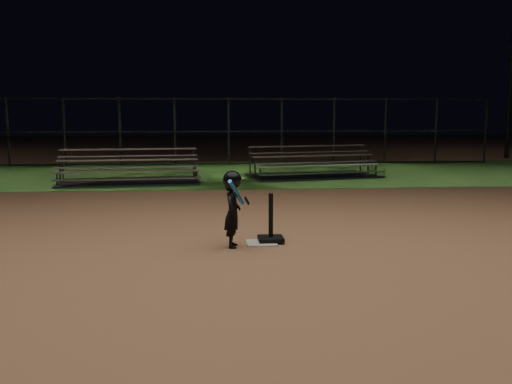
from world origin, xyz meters
The scene contains 8 objects.
ground centered at (0.00, 0.00, 0.00)m, with size 80.00×80.00×0.00m, color #9F6C48.
grass_strip centered at (0.00, 10.00, 0.01)m, with size 60.00×8.00×0.01m, color #29551B.
home_plate centered at (0.00, 0.00, 0.01)m, with size 0.45×0.45×0.02m, color beige.
batting_tee centered at (0.15, 0.09, 0.15)m, with size 0.38×0.38×0.73m.
child_batter centered at (-0.44, -0.18, 0.60)m, with size 0.40×0.63×1.14m.
bleacher_left centered at (-2.99, 7.61, 0.19)m, with size 3.99×2.22×0.94m.
bleacher_right centered at (2.42, 8.65, 0.20)m, with size 4.15×2.61×0.94m.
backstop_fence centered at (0.00, 13.00, 1.25)m, with size 20.08×0.08×2.50m.
Camera 1 is at (-0.80, -8.37, 1.98)m, focal length 39.90 mm.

